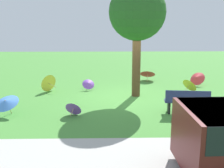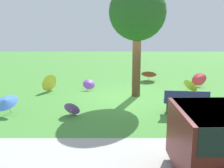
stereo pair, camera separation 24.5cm
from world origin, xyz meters
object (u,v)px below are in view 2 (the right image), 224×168
parasol_purple_0 (89,84)px  parasol_red_1 (149,73)px  shade_tree (137,13)px  park_bench (186,102)px  parasol_yellow_2 (48,82)px  parasol_yellow_1 (191,85)px  parasol_purple_3 (73,108)px  parasol_blue_0 (5,101)px  parasol_red_0 (198,78)px

parasol_purple_0 → parasol_red_1: 3.95m
shade_tree → park_bench: bearing=121.9°
parasol_yellow_2 → parasol_purple_0: 1.99m
parasol_yellow_1 → parasol_purple_3: 6.24m
parasol_blue_0 → parasol_purple_3: (-2.42, 0.04, -0.23)m
park_bench → parasol_purple_0: 5.32m
parasol_yellow_2 → parasol_purple_3: size_ratio=1.31×
park_bench → parasol_purple_3: 4.12m
park_bench → parasol_blue_0: bearing=0.6°
parasol_red_1 → parasol_blue_0: bearing=44.9°
parasol_red_0 → parasol_yellow_2: parasol_yellow_2 is taller
parasol_red_0 → parasol_yellow_1: parasol_red_0 is taller
shade_tree → parasol_red_0: (-3.48, -2.02, -3.26)m
parasol_yellow_2 → parasol_purple_0: size_ratio=1.28×
parasol_blue_0 → parasol_purple_3: size_ratio=1.62×
parasol_red_1 → parasol_yellow_1: bearing=122.8°
parasol_red_0 → parasol_red_1: bearing=-28.2°
parasol_purple_0 → parasol_purple_3: size_ratio=1.02×
shade_tree → parasol_red_0: size_ratio=4.95×
parasol_yellow_1 → parasol_yellow_2: bearing=-1.9°
parasol_red_1 → parasol_blue_0: 8.45m
parasol_purple_3 → parasol_blue_0: bearing=-0.9°
parasol_yellow_1 → parasol_purple_3: (5.24, 3.39, -0.07)m
parasol_yellow_2 → park_bench: bearing=148.9°
parasol_red_0 → parasol_blue_0: parasol_blue_0 is taller
park_bench → parasol_red_0: size_ratio=1.64×
parasol_red_0 → parasol_blue_0: size_ratio=0.90×
parasol_red_0 → parasol_purple_3: size_ratio=1.45×
parasol_red_1 → parasol_blue_0: size_ratio=0.92×
parasol_red_0 → parasol_yellow_1: size_ratio=1.08×
parasol_yellow_2 → parasol_purple_3: (-1.69, 3.62, -0.14)m
parasol_red_0 → shade_tree: bearing=30.1°
park_bench → parasol_purple_3: bearing=1.5°
park_bench → parasol_red_1: park_bench is taller
parasol_yellow_2 → parasol_purple_3: 4.00m
parasol_red_1 → shade_tree: bearing=72.7°
park_bench → shade_tree: 4.40m
parasol_blue_0 → parasol_purple_0: bearing=-125.8°
parasol_yellow_1 → parasol_red_1: size_ratio=0.90×
shade_tree → parasol_blue_0: (4.95, 2.64, -3.16)m
parasol_yellow_2 → parasol_blue_0: 3.66m
parasol_yellow_2 → parasol_red_0: bearing=-172.1°
shade_tree → parasol_red_1: shade_tree is taller
parasol_yellow_2 → parasol_blue_0: bearing=78.4°
shade_tree → parasol_yellow_2: 5.40m
shade_tree → parasol_purple_3: shade_tree is taller
park_bench → parasol_yellow_1: size_ratio=1.77×
shade_tree → parasol_red_0: shade_tree is taller
parasol_purple_0 → shade_tree: bearing=153.5°
park_bench → parasol_blue_0: size_ratio=1.47×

